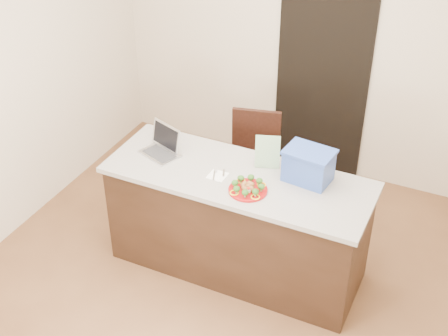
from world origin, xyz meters
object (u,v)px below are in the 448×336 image
at_px(island, 237,222).
at_px(plate, 248,190).
at_px(napkin, 218,176).
at_px(yogurt_bottle, 249,192).
at_px(blue_box, 308,165).
at_px(laptop, 163,145).
at_px(chair, 251,157).

xyz_separation_m(island, plate, (0.15, -0.16, 0.47)).
bearing_deg(plate, napkin, 164.04).
xyz_separation_m(island, napkin, (-0.14, -0.07, 0.46)).
bearing_deg(yogurt_bottle, napkin, 157.92).
height_order(napkin, yogurt_bottle, yogurt_bottle).
xyz_separation_m(yogurt_bottle, blue_box, (0.32, 0.37, 0.10)).
distance_m(island, yogurt_bottle, 0.55).
bearing_deg(plate, blue_box, 43.35).
distance_m(plate, laptop, 0.86).
distance_m(plate, chair, 1.09).
bearing_deg(blue_box, napkin, -152.57).
xyz_separation_m(laptop, chair, (0.46, 0.75, -0.42)).
bearing_deg(chair, laptop, -134.81).
distance_m(blue_box, chair, 1.07).
bearing_deg(plate, island, 133.74).
bearing_deg(chair, plate, -81.87).
bearing_deg(napkin, plate, -15.96).
bearing_deg(island, yogurt_bottle, -49.07).
xyz_separation_m(yogurt_bottle, laptop, (-0.85, 0.25, 0.03)).
bearing_deg(chair, yogurt_bottle, -81.53).
bearing_deg(laptop, plate, 6.21).
bearing_deg(chair, island, -87.60).
bearing_deg(island, chair, 105.74).
bearing_deg(yogurt_bottle, laptop, 163.84).
distance_m(island, plate, 0.52).
bearing_deg(napkin, laptop, 167.39).
height_order(laptop, chair, laptop).
height_order(plate, chair, chair).
bearing_deg(laptop, blue_box, 25.85).
distance_m(yogurt_bottle, chair, 1.14).
relative_size(plate, yogurt_bottle, 4.42).
xyz_separation_m(island, chair, (-0.22, 0.79, 0.10)).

